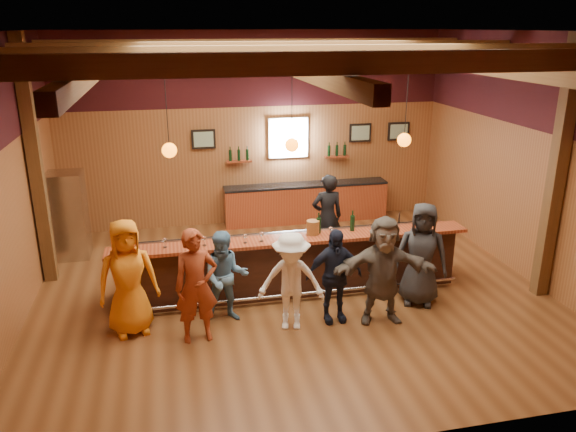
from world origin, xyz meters
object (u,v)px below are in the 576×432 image
(customer_navy, at_px, (334,276))
(ice_bucket, at_px, (313,227))
(stainless_fridge, at_px, (69,215))
(customer_dark, at_px, (421,254))
(customer_white, at_px, (291,282))
(customer_redvest, at_px, (196,286))
(customer_denim, at_px, (225,277))
(bar_counter, at_px, (291,262))
(back_bar_cabinet, at_px, (306,202))
(bartender, at_px, (327,217))
(bottle_a, at_px, (319,225))
(customer_brown, at_px, (383,270))
(customer_orange, at_px, (128,278))

(customer_navy, bearing_deg, ice_bucket, 92.64)
(stainless_fridge, xyz_separation_m, customer_dark, (6.16, -3.47, 0.00))
(customer_white, bearing_deg, stainless_fridge, 149.41)
(customer_redvest, height_order, customer_denim, customer_redvest)
(bar_counter, distance_m, customer_denim, 1.60)
(back_bar_cabinet, relative_size, bartender, 2.24)
(bartender, distance_m, ice_bucket, 1.63)
(bartender, bearing_deg, customer_navy, 73.90)
(stainless_fridge, relative_size, customer_denim, 1.17)
(customer_denim, bearing_deg, stainless_fridge, 133.84)
(customer_redvest, height_order, ice_bucket, customer_redvest)
(back_bar_cabinet, relative_size, bottle_a, 10.74)
(bottle_a, bearing_deg, bar_counter, 159.28)
(bartender, xyz_separation_m, bottle_a, (-0.57, -1.40, 0.36))
(customer_dark, bearing_deg, bottle_a, 175.88)
(customer_white, relative_size, bartender, 0.90)
(customer_brown, xyz_separation_m, customer_dark, (0.87, 0.45, 0.01))
(back_bar_cabinet, bearing_deg, bottle_a, -100.87)
(bar_counter, relative_size, customer_navy, 3.98)
(customer_orange, height_order, customer_navy, customer_orange)
(customer_white, distance_m, customer_navy, 0.73)
(customer_brown, height_order, bartender, same)
(customer_denim, xyz_separation_m, bottle_a, (1.74, 0.76, 0.49))
(customer_redvest, xyz_separation_m, customer_brown, (2.94, -0.05, 0.00))
(customer_denim, height_order, ice_bucket, customer_denim)
(back_bar_cabinet, xyz_separation_m, customer_orange, (-3.96, -4.55, 0.45))
(customer_orange, relative_size, customer_redvest, 1.04)
(back_bar_cabinet, height_order, customer_navy, customer_navy)
(customer_denim, distance_m, bottle_a, 1.96)
(bar_counter, bearing_deg, customer_orange, -160.57)
(stainless_fridge, xyz_separation_m, ice_bucket, (4.47, -2.66, 0.33))
(customer_white, bearing_deg, customer_dark, 23.53)
(bar_counter, distance_m, customer_dark, 2.32)
(stainless_fridge, xyz_separation_m, customer_navy, (4.54, -3.75, -0.11))
(back_bar_cabinet, distance_m, bottle_a, 3.89)
(bar_counter, bearing_deg, stainless_fridge, 149.24)
(back_bar_cabinet, bearing_deg, bar_counter, -108.34)
(bar_counter, xyz_separation_m, customer_redvest, (-1.77, -1.42, 0.37))
(customer_brown, xyz_separation_m, ice_bucket, (-0.83, 1.26, 0.34))
(customer_white, distance_m, customer_dark, 2.38)
(customer_navy, bearing_deg, customer_orange, 173.25)
(customer_white, xyz_separation_m, customer_navy, (0.72, 0.09, -0.01))
(customer_dark, bearing_deg, ice_bucket, 178.49)
(stainless_fridge, distance_m, customer_white, 5.41)
(bar_counter, relative_size, back_bar_cabinet, 1.57)
(customer_dark, distance_m, bartender, 2.47)
(customer_orange, bearing_deg, ice_bucket, 1.36)
(customer_dark, bearing_deg, customer_orange, -156.48)
(back_bar_cabinet, height_order, customer_brown, customer_brown)
(customer_redvest, bearing_deg, customer_orange, 149.91)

